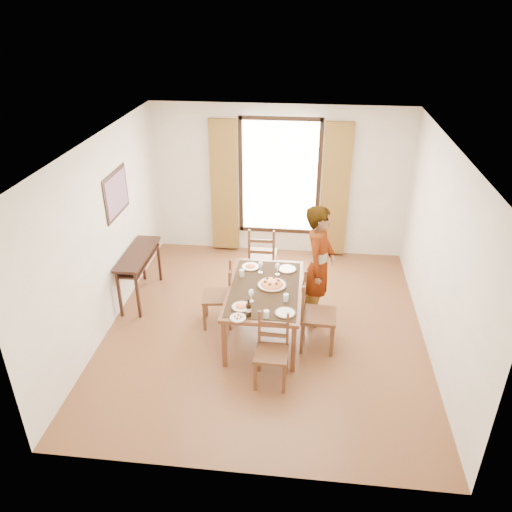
# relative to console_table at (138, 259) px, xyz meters

# --- Properties ---
(ground) EXTENTS (5.00, 5.00, 0.00)m
(ground) POSITION_rel_console_table_xyz_m (2.03, -0.60, -0.68)
(ground) COLOR #57381B
(ground) RESTS_ON ground
(room_shell) EXTENTS (4.60, 5.10, 2.74)m
(room_shell) POSITION_rel_console_table_xyz_m (2.03, -0.47, 0.86)
(room_shell) COLOR white
(room_shell) RESTS_ON ground
(console_table) EXTENTS (0.38, 1.20, 0.80)m
(console_table) POSITION_rel_console_table_xyz_m (0.00, 0.00, 0.00)
(console_table) COLOR black
(console_table) RESTS_ON ground
(dining_table) EXTENTS (1.00, 1.64, 0.76)m
(dining_table) POSITION_rel_console_table_xyz_m (2.03, -0.73, 0.01)
(dining_table) COLOR brown
(dining_table) RESTS_ON ground
(chair_west) EXTENTS (0.47, 0.47, 0.95)m
(chair_west) POSITION_rel_console_table_xyz_m (1.36, -0.55, -0.24)
(chair_west) COLOR #543B1C
(chair_west) RESTS_ON ground
(chair_north) EXTENTS (0.46, 0.46, 1.03)m
(chair_north) POSITION_rel_console_table_xyz_m (1.85, 0.69, -0.21)
(chair_north) COLOR #543B1C
(chair_north) RESTS_ON ground
(chair_south) EXTENTS (0.42, 0.42, 0.92)m
(chair_south) POSITION_rel_console_table_xyz_m (2.21, -1.69, -0.26)
(chair_south) COLOR #543B1C
(chair_south) RESTS_ON ground
(chair_east) EXTENTS (0.48, 0.48, 1.05)m
(chair_east) POSITION_rel_console_table_xyz_m (2.73, -0.93, -0.19)
(chair_east) COLOR #543B1C
(chair_east) RESTS_ON ground
(man) EXTENTS (0.88, 0.76, 1.81)m
(man) POSITION_rel_console_table_xyz_m (2.75, -0.29, 0.22)
(man) COLOR gray
(man) RESTS_ON ground
(plate_sw) EXTENTS (0.27, 0.27, 0.05)m
(plate_sw) POSITION_rel_console_table_xyz_m (1.78, -1.24, 0.10)
(plate_sw) COLOR silver
(plate_sw) RESTS_ON dining_table
(plate_se) EXTENTS (0.27, 0.27, 0.05)m
(plate_se) POSITION_rel_console_table_xyz_m (2.34, -1.31, 0.10)
(plate_se) COLOR silver
(plate_se) RESTS_ON dining_table
(plate_nw) EXTENTS (0.27, 0.27, 0.05)m
(plate_nw) POSITION_rel_console_table_xyz_m (1.76, -0.19, 0.10)
(plate_nw) COLOR silver
(plate_nw) RESTS_ON dining_table
(plate_ne) EXTENTS (0.27, 0.27, 0.05)m
(plate_ne) POSITION_rel_console_table_xyz_m (2.30, -0.19, 0.10)
(plate_ne) COLOR silver
(plate_ne) RESTS_ON dining_table
(pasta_platter) EXTENTS (0.40, 0.40, 0.10)m
(pasta_platter) POSITION_rel_console_table_xyz_m (2.12, -0.67, 0.12)
(pasta_platter) COLOR red
(pasta_platter) RESTS_ON dining_table
(caprese_plate) EXTENTS (0.20, 0.20, 0.04)m
(caprese_plate) POSITION_rel_console_table_xyz_m (1.77, -1.48, 0.09)
(caprese_plate) COLOR silver
(caprese_plate) RESTS_ON dining_table
(wine_glass_a) EXTENTS (0.08, 0.08, 0.18)m
(wine_glass_a) POSITION_rel_console_table_xyz_m (1.88, -1.08, 0.16)
(wine_glass_a) COLOR white
(wine_glass_a) RESTS_ON dining_table
(wine_glass_b) EXTENTS (0.08, 0.08, 0.18)m
(wine_glass_b) POSITION_rel_console_table_xyz_m (2.17, -0.35, 0.16)
(wine_glass_b) COLOR white
(wine_glass_b) RESTS_ON dining_table
(wine_glass_c) EXTENTS (0.08, 0.08, 0.18)m
(wine_glass_c) POSITION_rel_console_table_xyz_m (1.92, -0.32, 0.16)
(wine_glass_c) COLOR white
(wine_glass_c) RESTS_ON dining_table
(tumbler_a) EXTENTS (0.07, 0.07, 0.10)m
(tumbler_a) POSITION_rel_console_table_xyz_m (2.33, -1.02, 0.12)
(tumbler_a) COLOR silver
(tumbler_a) RESTS_ON dining_table
(tumbler_b) EXTENTS (0.07, 0.07, 0.10)m
(tumbler_b) POSITION_rel_console_table_xyz_m (1.67, -0.45, 0.12)
(tumbler_b) COLOR silver
(tumbler_b) RESTS_ON dining_table
(tumbler_c) EXTENTS (0.07, 0.07, 0.10)m
(tumbler_c) POSITION_rel_console_table_xyz_m (2.11, -1.43, 0.12)
(tumbler_c) COLOR silver
(tumbler_c) RESTS_ON dining_table
(wine_bottle) EXTENTS (0.07, 0.07, 0.25)m
(wine_bottle) POSITION_rel_console_table_xyz_m (1.89, -1.42, 0.20)
(wine_bottle) COLOR black
(wine_bottle) RESTS_ON dining_table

